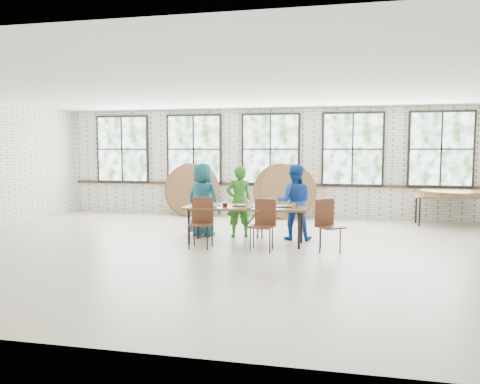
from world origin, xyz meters
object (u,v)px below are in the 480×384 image
Objects in this scene: dining_table at (246,209)px; chair_near_right at (264,220)px; storage_table at (452,198)px; chair_near_left at (202,218)px.

chair_near_right is (0.44, -0.49, -0.13)m from dining_table.
dining_table is at bearing -150.38° from storage_table.
dining_table is at bearing 144.72° from chair_near_right.
chair_near_left reaches higher than dining_table.
chair_near_left reaches higher than storage_table.
chair_near_left is at bearing -150.35° from dining_table.
storage_table is at bearing 32.92° from dining_table.
chair_near_left is at bearing -167.82° from chair_near_right.
storage_table is at bearing 54.72° from chair_near_right.
storage_table is (4.51, 3.18, -0.00)m from dining_table.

